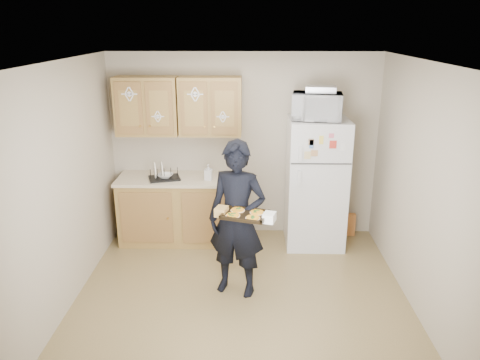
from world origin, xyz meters
name	(u,v)px	position (x,y,z in m)	size (l,w,h in m)	color
floor	(241,300)	(0.00, 0.00, 0.00)	(3.60, 3.60, 0.00)	brown
ceiling	(242,62)	(0.00, 0.00, 2.50)	(3.60, 3.60, 0.00)	beige
wall_back	(244,146)	(0.00, 1.80, 1.25)	(3.60, 0.04, 2.50)	#ACA08B
wall_front	(236,287)	(0.00, -1.80, 1.25)	(3.60, 0.04, 2.50)	#ACA08B
wall_left	(62,190)	(-1.80, 0.00, 1.25)	(0.04, 3.60, 2.50)	#ACA08B
wall_right	(423,192)	(1.80, 0.00, 1.25)	(0.04, 3.60, 2.50)	#ACA08B
refrigerator	(316,183)	(0.95, 1.43, 0.85)	(0.75, 0.70, 1.70)	silver
base_cabinet	(181,210)	(-0.85, 1.48, 0.43)	(1.60, 0.60, 0.86)	olive
countertop	(179,179)	(-0.85, 1.48, 0.88)	(1.64, 0.64, 0.04)	beige
upper_cab_left	(147,106)	(-1.25, 1.61, 1.83)	(0.80, 0.33, 0.75)	olive
upper_cab_right	(210,106)	(-0.43, 1.61, 1.83)	(0.80, 0.33, 0.75)	olive
cereal_box	(348,224)	(1.47, 1.67, 0.16)	(0.20, 0.07, 0.32)	#EEAF54
person	(237,220)	(-0.05, 0.19, 0.86)	(0.63, 0.41, 1.72)	black
baking_tray	(245,215)	(0.04, -0.10, 1.03)	(0.44, 0.32, 0.04)	black
pizza_front_left	(233,215)	(-0.08, -0.14, 1.05)	(0.15, 0.15, 0.02)	#FFA820
pizza_front_right	(253,218)	(0.11, -0.20, 1.05)	(0.15, 0.15, 0.02)	#FFA820
pizza_back_left	(238,210)	(-0.04, 0.00, 1.05)	(0.15, 0.15, 0.02)	#FFA820
pizza_back_right	(257,212)	(0.16, -0.06, 1.05)	(0.15, 0.15, 0.02)	#FFA820
microwave	(317,106)	(0.90, 1.38, 1.87)	(0.60, 0.41, 0.33)	silver
foil_pan	(321,89)	(0.95, 1.41, 2.07)	(0.37, 0.26, 0.08)	silver
dish_rack	(164,173)	(-1.04, 1.42, 0.98)	(0.39, 0.29, 0.16)	black
bowl	(165,176)	(-1.02, 1.42, 0.94)	(0.20, 0.20, 0.05)	white
soap_bottle	(208,172)	(-0.46, 1.40, 1.00)	(0.09, 0.10, 0.21)	silver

